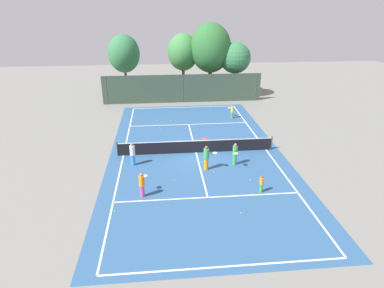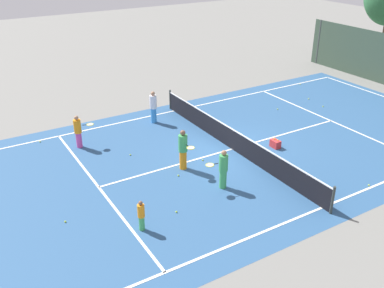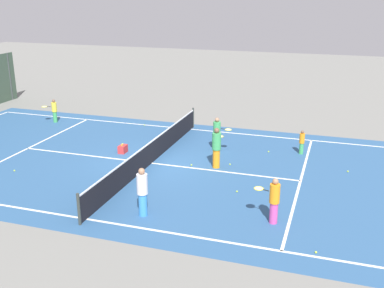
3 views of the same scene
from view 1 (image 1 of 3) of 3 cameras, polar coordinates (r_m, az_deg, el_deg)
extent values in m
plane|color=slate|center=(25.41, 0.69, -1.48)|extent=(80.00, 80.00, 0.00)
cube|color=#2D5684|center=(25.41, 0.69, -1.47)|extent=(13.00, 25.00, 0.00)
cube|color=white|center=(25.45, -11.72, -1.93)|extent=(0.10, 24.00, 0.01)
cube|color=white|center=(26.53, 12.59, -0.95)|extent=(0.10, 24.00, 0.01)
cube|color=white|center=(15.45, 5.83, -20.24)|extent=(11.00, 0.10, 0.01)
cube|color=white|center=(36.62, -1.35, 6.34)|extent=(11.00, 0.10, 0.01)
cube|color=white|center=(19.82, 2.72, -9.15)|extent=(11.00, 0.10, 0.01)
cube|color=white|center=(31.31, -0.57, 3.39)|extent=(11.00, 0.10, 0.01)
cube|color=white|center=(25.41, 0.69, -1.46)|extent=(0.10, 12.80, 0.01)
cylinder|color=#333833|center=(25.28, -12.72, -0.85)|extent=(0.10, 0.10, 1.10)
cylinder|color=#333833|center=(26.44, 13.51, 0.16)|extent=(0.10, 0.10, 1.10)
cube|color=black|center=(25.22, 0.70, -0.50)|extent=(11.80, 0.03, 0.95)
cube|color=white|center=(25.02, 0.70, 0.55)|extent=(11.80, 0.04, 0.05)
cube|color=#384C3D|center=(38.12, -1.60, 9.50)|extent=(18.00, 0.06, 3.20)
cylinder|color=#3F4447|center=(38.50, -14.48, 8.92)|extent=(0.12, 0.12, 3.20)
cylinder|color=#3F4447|center=(38.12, -1.60, 9.50)|extent=(0.12, 0.12, 3.20)
cylinder|color=#3F4447|center=(39.61, 10.94, 9.62)|extent=(0.12, 0.12, 3.20)
cylinder|color=brown|center=(43.26, -11.28, 10.67)|extent=(0.30, 0.30, 3.14)
ellipsoid|color=#337547|center=(42.70, -11.63, 14.98)|extent=(3.83, 4.01, 4.59)
cylinder|color=brown|center=(41.86, -1.49, 10.93)|extent=(0.35, 0.35, 3.47)
ellipsoid|color=#3D8442|center=(41.28, -1.54, 15.52)|extent=(3.66, 4.02, 4.40)
cylinder|color=brown|center=(41.18, 3.10, 10.76)|extent=(0.46, 0.46, 3.56)
ellipsoid|color=#2D6B33|center=(40.53, 3.22, 16.19)|extent=(4.78, 5.02, 5.73)
cylinder|color=brown|center=(40.96, 7.23, 10.34)|extent=(0.38, 0.38, 3.27)
sphere|color=#337547|center=(40.41, 7.45, 14.47)|extent=(3.61, 3.61, 3.61)
cylinder|color=#3FA559|center=(33.21, 6.90, 4.95)|extent=(0.23, 0.23, 0.62)
cylinder|color=yellow|center=(33.04, 6.95, 5.90)|extent=(0.28, 0.28, 0.54)
sphere|color=brown|center=(32.94, 6.98, 6.49)|extent=(0.17, 0.17, 0.17)
cylinder|color=black|center=(33.26, 6.68, 6.08)|extent=(0.10, 0.20, 0.03)
torus|color=yellow|center=(33.46, 6.44, 6.20)|extent=(0.43, 0.43, 0.03)
cylinder|color=silver|center=(33.46, 6.44, 6.20)|extent=(0.36, 0.36, 0.00)
cylinder|color=#3FA559|center=(23.62, 7.34, -2.67)|extent=(0.28, 0.28, 0.75)
cylinder|color=#3FA559|center=(23.33, 7.43, -1.11)|extent=(0.34, 0.34, 0.66)
sphere|color=#A37556|center=(23.15, 7.48, -0.14)|extent=(0.20, 0.20, 0.20)
cylinder|color=black|center=(23.02, 7.48, -1.37)|extent=(0.06, 0.20, 0.03)
torus|color=yellow|center=(22.79, 7.52, -1.63)|extent=(0.38, 0.38, 0.03)
cylinder|color=silver|center=(22.79, 7.52, -1.63)|extent=(0.31, 0.31, 0.00)
cylinder|color=#3FA559|center=(20.62, 11.80, -7.44)|extent=(0.19, 0.19, 0.53)
cylinder|color=orange|center=(20.38, 11.91, -6.25)|extent=(0.24, 0.24, 0.46)
sphere|color=brown|center=(20.24, 11.98, -5.51)|extent=(0.14, 0.14, 0.14)
cylinder|color=#D14799|center=(19.93, -8.54, -8.00)|extent=(0.27, 0.27, 0.72)
cylinder|color=orange|center=(19.59, -8.66, -6.30)|extent=(0.33, 0.33, 0.63)
sphere|color=#A37556|center=(19.40, -8.73, -5.23)|extent=(0.20, 0.20, 0.20)
cylinder|color=black|center=(19.84, -8.37, -5.79)|extent=(0.08, 0.20, 0.03)
torus|color=yellow|center=(20.04, -8.14, -5.45)|extent=(0.41, 0.41, 0.03)
cylinder|color=silver|center=(20.04, -8.14, -5.45)|extent=(0.34, 0.34, 0.00)
cylinder|color=orange|center=(22.75, 2.46, -3.45)|extent=(0.30, 0.30, 0.82)
cylinder|color=#3FA559|center=(22.42, 2.49, -1.69)|extent=(0.38, 0.38, 0.72)
sphere|color=brown|center=(22.23, 2.51, -0.60)|extent=(0.22, 0.22, 0.22)
cylinder|color=black|center=(22.46, 3.34, -1.56)|extent=(0.20, 0.04, 0.03)
torus|color=yellow|center=(22.51, 3.97, -1.53)|extent=(0.34, 0.34, 0.03)
cylinder|color=silver|center=(22.51, 3.97, -1.53)|extent=(0.28, 0.28, 0.00)
cylinder|color=#388CD8|center=(23.70, -10.11, -2.71)|extent=(0.29, 0.29, 0.79)
cylinder|color=silver|center=(23.40, -10.23, -1.08)|extent=(0.36, 0.36, 0.69)
sphere|color=#A37556|center=(23.22, -10.31, -0.06)|extent=(0.21, 0.21, 0.21)
cube|color=red|center=(27.08, 2.12, 0.53)|extent=(0.47, 0.31, 0.36)
sphere|color=#CCE533|center=(26.99, 1.93, 0.94)|extent=(0.07, 0.07, 0.07)
sphere|color=#CCE533|center=(27.05, 2.31, 0.99)|extent=(0.07, 0.07, 0.07)
sphere|color=#CCE533|center=(34.05, -9.95, 4.73)|extent=(0.07, 0.07, 0.07)
sphere|color=#CCE533|center=(32.31, -3.71, 4.03)|extent=(0.07, 0.07, 0.07)
sphere|color=#CCE533|center=(34.14, 8.10, 4.90)|extent=(0.07, 0.07, 0.07)
sphere|color=#CCE533|center=(35.65, 3.14, 5.89)|extent=(0.07, 0.07, 0.07)
sphere|color=#CCE533|center=(23.85, 1.76, -3.13)|extent=(0.07, 0.07, 0.07)
sphere|color=#CCE533|center=(22.56, 3.78, -4.81)|extent=(0.07, 0.07, 0.07)
sphere|color=#CCE533|center=(21.50, -3.00, -6.29)|extent=(0.07, 0.07, 0.07)
sphere|color=#CCE533|center=(18.63, 8.42, -11.65)|extent=(0.07, 0.07, 0.07)
sphere|color=#CCE533|center=(32.49, -6.06, 4.06)|extent=(0.07, 0.07, 0.07)
sphere|color=#CCE533|center=(21.87, 10.02, -6.10)|extent=(0.07, 0.07, 0.07)
sphere|color=#CCE533|center=(29.95, -5.46, 2.40)|extent=(0.07, 0.07, 0.07)
sphere|color=#CCE533|center=(28.85, 10.78, 1.26)|extent=(0.07, 0.07, 0.07)
sphere|color=#CCE533|center=(19.04, -13.14, -11.22)|extent=(0.07, 0.07, 0.07)
camera|label=2|loc=(20.81, 49.31, 10.78)|focal=40.59mm
camera|label=3|loc=(21.70, -49.33, 6.10)|focal=43.44mm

